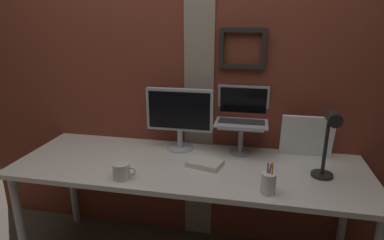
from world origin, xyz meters
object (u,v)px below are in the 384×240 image
monitor (180,114)px  coffee_mug (122,171)px  laptop (242,112)px  whiteboard_panel (307,136)px  pen_cup (268,183)px  desk_lamp (329,138)px

monitor → coffee_mug: 0.56m
laptop → whiteboard_panel: bearing=-4.3°
whiteboard_panel → monitor: bearing=-177.7°
laptop → pen_cup: size_ratio=1.91×
monitor → whiteboard_panel: 0.82m
whiteboard_panel → pen_cup: 0.57m
desk_lamp → coffee_mug: 1.12m
laptop → coffee_mug: (-0.61, -0.54, -0.22)m
pen_cup → coffee_mug: (-0.78, 0.00, -0.01)m
laptop → whiteboard_panel: (0.41, -0.03, -0.13)m
monitor → whiteboard_panel: size_ratio=1.38×
monitor → laptop: 0.41m
desk_lamp → pen_cup: bearing=-146.4°
desk_lamp → pen_cup: desk_lamp is taller
whiteboard_panel → coffee_mug: (-1.02, -0.51, -0.09)m
monitor → coffee_mug: monitor is taller
coffee_mug → pen_cup: bearing=-0.0°
laptop → whiteboard_panel: laptop is taller
desk_lamp → pen_cup: 0.41m
monitor → pen_cup: size_ratio=2.54×
pen_cup → desk_lamp: bearing=33.6°
monitor → coffee_mug: size_ratio=3.34×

